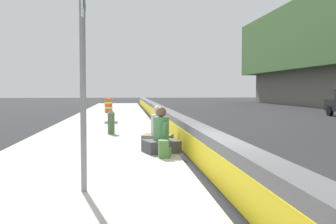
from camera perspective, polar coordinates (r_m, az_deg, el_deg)
ground_plane at (r=7.47m, az=7.41°, el=-9.95°), size 160.00×160.00×0.00m
sidewalk_strip at (r=7.33m, az=-13.50°, el=-9.70°), size 80.00×4.40×0.14m
jersey_barrier at (r=7.39m, az=7.40°, el=-6.74°), size 76.00×0.45×0.85m
route_sign_post at (r=6.29m, az=-11.79°, el=7.84°), size 0.44×0.09×3.60m
fire_hydrant at (r=14.46m, az=-7.94°, el=-1.26°), size 0.26×0.46×0.88m
seated_person_foreground at (r=10.07m, az=-0.97°, el=-3.68°), size 0.89×0.97×1.13m
seated_person_middle at (r=11.40m, az=-1.45°, el=-2.92°), size 0.86×0.94×1.10m
backpack at (r=9.33m, az=-0.59°, el=-5.20°), size 0.32×0.28×0.40m
construction_barrel at (r=27.84m, az=-8.31°, el=0.90°), size 0.54×0.54×0.95m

